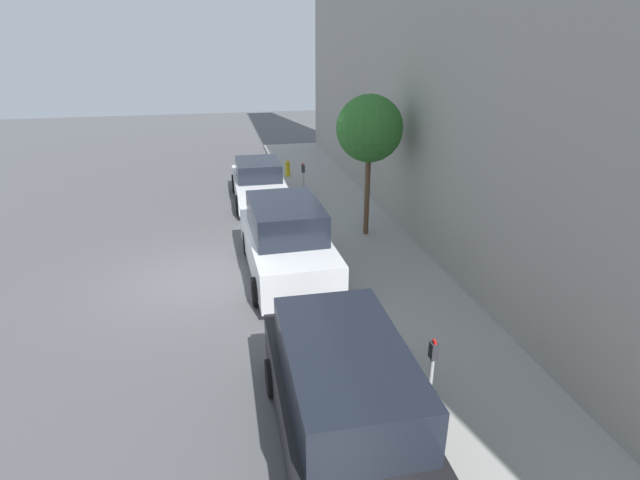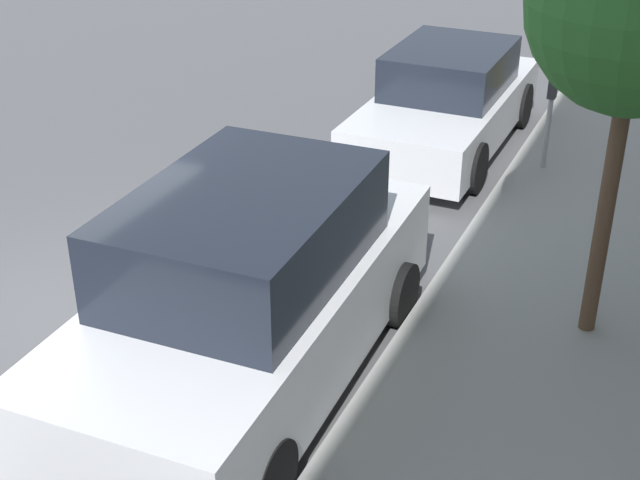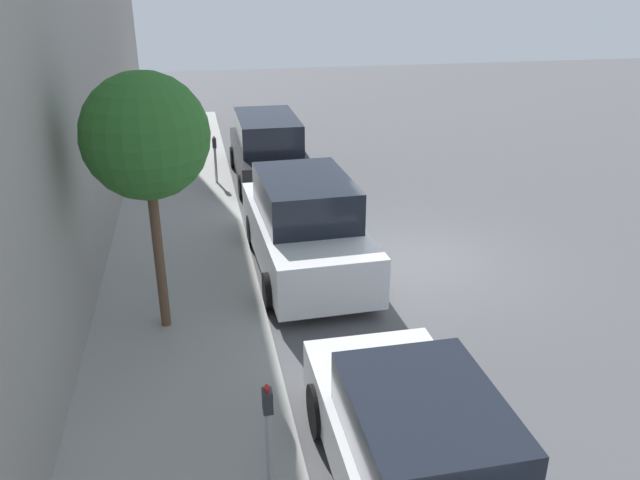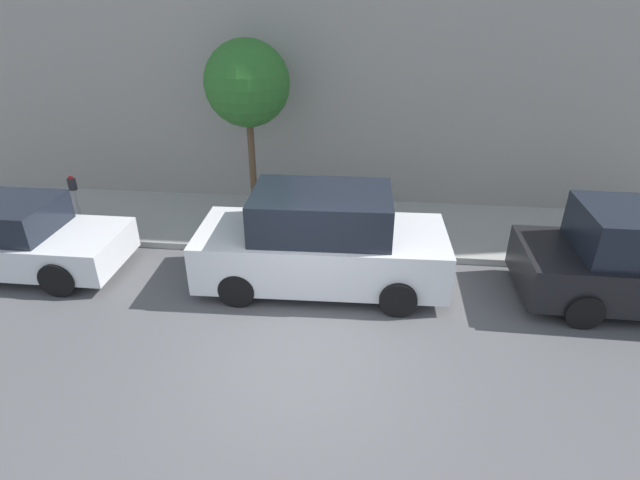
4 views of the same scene
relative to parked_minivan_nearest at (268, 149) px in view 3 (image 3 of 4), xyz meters
The scene contains 8 objects.
ground_plane 6.80m from the parked_minivan_nearest, 110.87° to the left, with size 60.00×60.00×0.00m, color #515154.
sidewalk 6.86m from the parked_minivan_nearest, 67.68° to the left, with size 2.98×32.00×0.15m.
parked_minivan_nearest is the anchor object (origin of this frame).
parked_suv_second 6.23m from the parked_minivan_nearest, 89.61° to the left, with size 2.09×4.85×1.98m.
parked_sedan_third 12.65m from the parked_minivan_nearest, 90.30° to the left, with size 1.92×4.51×1.54m.
parking_meter_near 1.60m from the parked_minivan_nearest, 14.93° to the left, with size 0.11×0.15×1.34m.
parking_meter_far 12.23m from the parked_minivan_nearest, 82.73° to the left, with size 0.11×0.15×1.35m.
street_tree 9.01m from the parked_minivan_nearest, 71.06° to the left, with size 1.94×1.94×4.22m.
Camera 3 is at (4.52, 11.43, 5.63)m, focal length 35.00 mm.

